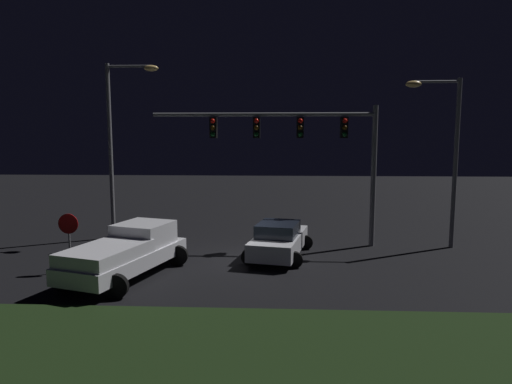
# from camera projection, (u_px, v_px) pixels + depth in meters

# --- Properties ---
(ground_plane) EXTENTS (80.00, 80.00, 0.00)m
(ground_plane) POSITION_uv_depth(u_px,v_px,m) (245.00, 259.00, 18.71)
(ground_plane) COLOR black
(grass_median) EXTENTS (22.94, 5.44, 0.10)m
(grass_median) POSITION_uv_depth(u_px,v_px,m) (219.00, 354.00, 10.41)
(grass_median) COLOR black
(grass_median) RESTS_ON ground_plane
(pickup_truck) EXTENTS (3.92, 5.75, 1.80)m
(pickup_truck) POSITION_uv_depth(u_px,v_px,m) (128.00, 249.00, 16.32)
(pickup_truck) COLOR silver
(pickup_truck) RESTS_ON ground_plane
(car_sedan) EXTENTS (3.06, 4.68, 1.51)m
(car_sedan) POSITION_uv_depth(u_px,v_px,m) (279.00, 240.00, 18.96)
(car_sedan) COLOR silver
(car_sedan) RESTS_ON ground_plane
(traffic_signal_gantry) EXTENTS (10.32, 0.56, 6.50)m
(traffic_signal_gantry) POSITION_uv_depth(u_px,v_px,m) (301.00, 138.00, 20.50)
(traffic_signal_gantry) COLOR slate
(traffic_signal_gantry) RESTS_ON ground_plane
(street_lamp_left) EXTENTS (2.60, 0.44, 8.61)m
(street_lamp_left) POSITION_uv_depth(u_px,v_px,m) (120.00, 131.00, 21.91)
(street_lamp_left) COLOR slate
(street_lamp_left) RESTS_ON ground_plane
(street_lamp_right) EXTENTS (2.47, 0.44, 7.66)m
(street_lamp_right) POSITION_uv_depth(u_px,v_px,m) (445.00, 142.00, 20.09)
(street_lamp_right) COLOR slate
(street_lamp_right) RESTS_ON ground_plane
(stop_sign) EXTENTS (0.76, 0.08, 2.23)m
(stop_sign) POSITION_uv_depth(u_px,v_px,m) (69.00, 231.00, 16.76)
(stop_sign) COLOR slate
(stop_sign) RESTS_ON ground_plane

